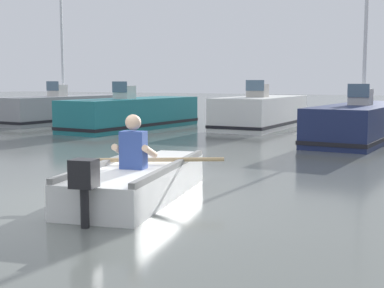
{
  "coord_description": "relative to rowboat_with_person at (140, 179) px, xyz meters",
  "views": [
    {
      "loc": [
        4.52,
        -5.7,
        1.64
      ],
      "look_at": [
        0.18,
        2.63,
        0.55
      ],
      "focal_mm": 50.79,
      "sensor_mm": 36.0,
      "label": 1
    }
  ],
  "objects": [
    {
      "name": "moored_boat_grey",
      "position": [
        -10.28,
        10.49,
        0.26
      ],
      "size": [
        2.12,
        6.44,
        4.97
      ],
      "color": "gray",
      "rests_on": "ground"
    },
    {
      "name": "ground_plane",
      "position": [
        -0.34,
        -0.7,
        -0.25
      ],
      "size": [
        120.0,
        120.0,
        0.0
      ],
      "primitive_type": "plane",
      "color": "slate"
    },
    {
      "name": "moored_boat_navy",
      "position": [
        1.43,
        9.36,
        0.23
      ],
      "size": [
        2.03,
        6.52,
        4.46
      ],
      "color": "#19234C",
      "rests_on": "ground"
    },
    {
      "name": "moored_boat_teal",
      "position": [
        -6.28,
        9.24,
        0.25
      ],
      "size": [
        2.13,
        6.01,
        1.63
      ],
      "color": "#1E727A",
      "rests_on": "ground"
    },
    {
      "name": "moored_boat_white",
      "position": [
        -2.45,
        11.54,
        0.28
      ],
      "size": [
        1.91,
        5.0,
        1.68
      ],
      "color": "white",
      "rests_on": "ground"
    },
    {
      "name": "rowboat_with_person",
      "position": [
        0.0,
        0.0,
        0.0
      ],
      "size": [
        1.82,
        3.71,
        1.19
      ],
      "color": "white",
      "rests_on": "ground"
    }
  ]
}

